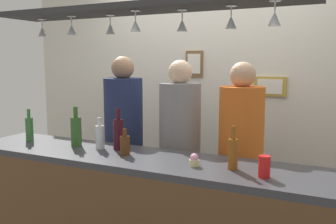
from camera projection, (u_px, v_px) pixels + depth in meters
name	position (u px, v px, depth m)	size (l,w,h in m)	color
back_wall	(211.00, 96.00, 3.73)	(4.40, 0.06, 2.60)	silver
bar_counter	(127.00, 211.00, 2.39)	(2.70, 0.55, 1.01)	#38383D
overhead_glass_rack	(141.00, 8.00, 2.39)	(2.20, 0.36, 0.04)	black
hanging_wineglass_far_left	(42.00, 31.00, 2.83)	(0.07, 0.07, 0.13)	silver
hanging_wineglass_left	(72.00, 29.00, 2.64)	(0.07, 0.07, 0.13)	silver
hanging_wineglass_center_left	(110.00, 28.00, 2.58)	(0.07, 0.07, 0.13)	silver
hanging_wineglass_center	(135.00, 25.00, 2.35)	(0.07, 0.07, 0.13)	silver
hanging_wineglass_center_right	(182.00, 24.00, 2.32)	(0.07, 0.07, 0.13)	silver
hanging_wineglass_right	(231.00, 21.00, 2.15)	(0.07, 0.07, 0.13)	silver
hanging_wineglass_far_right	(275.00, 18.00, 1.97)	(0.07, 0.07, 0.13)	silver
person_left_navy_shirt	(124.00, 132.00, 3.27)	(0.34, 0.34, 1.69)	#2D334C
person_middle_grey_shirt	(180.00, 140.00, 3.04)	(0.34, 0.34, 1.66)	#2D334C
person_right_orange_shirt	(241.00, 148.00, 2.82)	(0.34, 0.34, 1.64)	#2D334C
bottle_beer_green_import	(29.00, 128.00, 2.94)	(0.06, 0.06, 0.26)	#336B2D
bottle_soda_clear	(100.00, 136.00, 2.69)	(0.06, 0.06, 0.23)	silver
bottle_beer_amber_tall	(233.00, 153.00, 2.17)	(0.06, 0.06, 0.26)	brown
bottle_beer_brown_stubby	(125.00, 145.00, 2.52)	(0.07, 0.07, 0.18)	#512D14
bottle_wine_dark_red	(118.00, 133.00, 2.66)	(0.08, 0.08, 0.30)	#380F19
bottle_champagne_green	(76.00, 131.00, 2.77)	(0.08, 0.08, 0.30)	#2D5623
drink_can	(264.00, 167.00, 2.02)	(0.07, 0.07, 0.12)	red
cupcake	(194.00, 160.00, 2.25)	(0.06, 0.06, 0.08)	beige
picture_frame_lower_pair	(270.00, 86.00, 3.42)	(0.30, 0.02, 0.18)	#B29338
picture_frame_crest	(194.00, 64.00, 3.72)	(0.18, 0.02, 0.26)	brown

